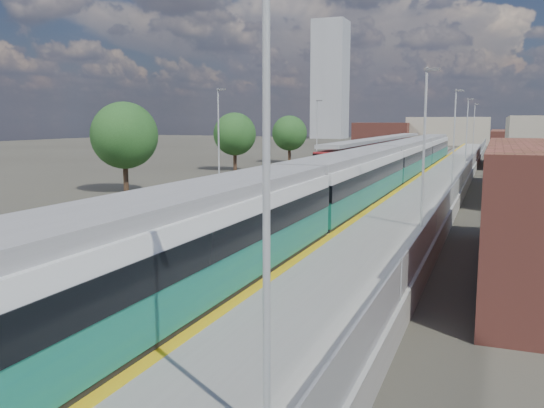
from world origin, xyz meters
The scene contains 11 objects.
ground centered at (0.00, 50.00, 0.00)m, with size 320.00×320.00×0.00m, color #47443A.
ballast_bed centered at (-2.25, 52.50, 0.03)m, with size 10.50×155.00×0.06m, color #565451.
tracks centered at (-1.65, 54.18, 0.11)m, with size 8.96×160.00×0.17m.
platform_right centered at (5.28, 52.49, 0.54)m, with size 4.70×155.00×8.52m.
platform_left centered at (-9.05, 52.49, 0.52)m, with size 4.30×155.00×8.52m.
buildings centered at (-18.12, 138.60, 10.70)m, with size 72.00×185.50×40.00m.
green_train centered at (1.50, 39.76, 2.40)m, with size 3.10×86.20×3.41m.
red_train centered at (-5.50, 76.90, 2.14)m, with size 2.86×58.04×3.61m.
tree_a centered at (-19.65, 35.11, 4.83)m, with size 5.66×5.66×7.68m.
tree_b centered at (-20.12, 58.25, 4.45)m, with size 5.22×5.22×7.08m.
tree_c centered at (-18.20, 72.81, 4.30)m, with size 5.04×5.04×6.83m.
Camera 1 is at (9.80, -5.97, 6.06)m, focal length 38.00 mm.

